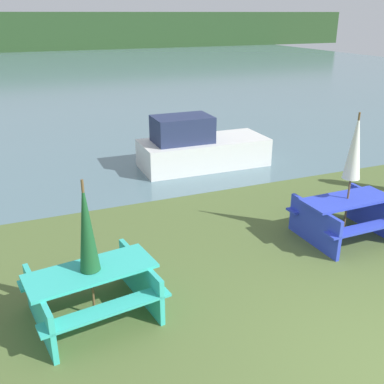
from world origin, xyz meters
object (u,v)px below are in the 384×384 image
picnic_table_teal (92,288)px  boat (199,148)px  umbrella_darkgreen (86,227)px  picnic_table_blue (346,214)px  umbrella_white (355,147)px

picnic_table_teal → boat: (3.95, 5.44, 0.08)m
umbrella_darkgreen → boat: umbrella_darkgreen is taller
picnic_table_blue → picnic_table_teal: bearing=-173.2°
umbrella_white → umbrella_darkgreen: 4.84m
picnic_table_blue → umbrella_darkgreen: umbrella_darkgreen is taller
boat → picnic_table_blue: bearing=-79.3°
boat → umbrella_white: bearing=-79.3°
umbrella_white → umbrella_darkgreen: size_ratio=1.17×
umbrella_darkgreen → boat: 6.77m
picnic_table_teal → picnic_table_blue: bearing=6.8°
picnic_table_blue → umbrella_darkgreen: 4.90m
picnic_table_teal → picnic_table_blue: 4.82m
umbrella_white → boat: 5.09m
picnic_table_blue → umbrella_white: 1.28m
picnic_table_teal → picnic_table_blue: (4.79, 0.57, 0.02)m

